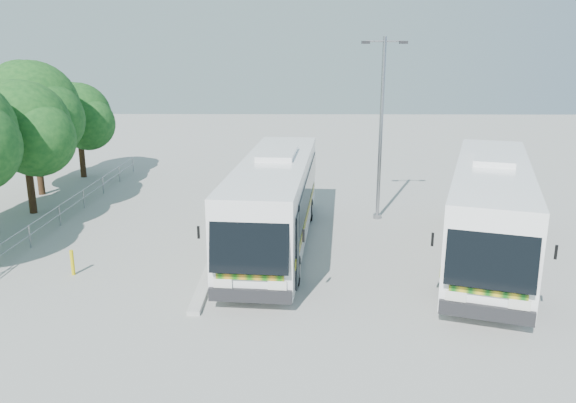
{
  "coord_description": "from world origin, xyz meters",
  "views": [
    {
      "loc": [
        0.78,
        -21.47,
        7.78
      ],
      "look_at": [
        0.47,
        2.11,
        1.43
      ],
      "focal_mm": 35.0,
      "sensor_mm": 36.0,
      "label": 1
    }
  ],
  "objects_px": {
    "tree_far_c": "(25,127)",
    "lamppost": "(381,122)",
    "bollard": "(72,263)",
    "tree_far_e": "(79,116)",
    "coach_adjacent": "(490,208)",
    "coach_main": "(275,199)",
    "tree_far_d": "(34,108)"
  },
  "relations": [
    {
      "from": "tree_far_d",
      "to": "coach_adjacent",
      "type": "xyz_separation_m",
      "value": [
        21.54,
        -9.54,
        -2.83
      ]
    },
    {
      "from": "bollard",
      "to": "lamppost",
      "type": "bearing_deg",
      "value": 31.06
    },
    {
      "from": "lamppost",
      "to": "tree_far_e",
      "type": "bearing_deg",
      "value": 150.89
    },
    {
      "from": "tree_far_d",
      "to": "bollard",
      "type": "height_order",
      "value": "tree_far_d"
    },
    {
      "from": "coach_adjacent",
      "to": "bollard",
      "type": "distance_m",
      "value": 15.62
    },
    {
      "from": "tree_far_e",
      "to": "lamppost",
      "type": "height_order",
      "value": "lamppost"
    },
    {
      "from": "tree_far_c",
      "to": "coach_adjacent",
      "type": "distance_m",
      "value": 21.3
    },
    {
      "from": "tree_far_d",
      "to": "tree_far_c",
      "type": "bearing_deg",
      "value": -72.17
    },
    {
      "from": "tree_far_e",
      "to": "bollard",
      "type": "height_order",
      "value": "tree_far_e"
    },
    {
      "from": "coach_adjacent",
      "to": "tree_far_d",
      "type": "bearing_deg",
      "value": 174.41
    },
    {
      "from": "coach_main",
      "to": "lamppost",
      "type": "relative_size",
      "value": 1.54
    },
    {
      "from": "coach_main",
      "to": "tree_far_c",
      "type": "bearing_deg",
      "value": 164.15
    },
    {
      "from": "tree_far_e",
      "to": "coach_adjacent",
      "type": "relative_size",
      "value": 0.45
    },
    {
      "from": "coach_main",
      "to": "lamppost",
      "type": "bearing_deg",
      "value": 43.89
    },
    {
      "from": "coach_adjacent",
      "to": "lamppost",
      "type": "height_order",
      "value": "lamppost"
    },
    {
      "from": "tree_far_c",
      "to": "lamppost",
      "type": "xyz_separation_m",
      "value": [
        16.85,
        -0.73,
        0.38
      ]
    },
    {
      "from": "tree_far_c",
      "to": "lamppost",
      "type": "bearing_deg",
      "value": -2.5
    },
    {
      "from": "tree_far_c",
      "to": "coach_adjacent",
      "type": "xyz_separation_m",
      "value": [
        20.35,
        -5.84,
        -2.27
      ]
    },
    {
      "from": "coach_main",
      "to": "lamppost",
      "type": "xyz_separation_m",
      "value": [
        4.77,
        3.85,
        2.69
      ]
    },
    {
      "from": "tree_far_d",
      "to": "lamppost",
      "type": "bearing_deg",
      "value": -13.81
    },
    {
      "from": "tree_far_e",
      "to": "coach_main",
      "type": "height_order",
      "value": "tree_far_e"
    },
    {
      "from": "tree_far_d",
      "to": "coach_adjacent",
      "type": "relative_size",
      "value": 0.56
    },
    {
      "from": "coach_main",
      "to": "coach_adjacent",
      "type": "height_order",
      "value": "coach_adjacent"
    },
    {
      "from": "tree_far_e",
      "to": "coach_adjacent",
      "type": "xyz_separation_m",
      "value": [
        20.86,
        -14.04,
        -1.9
      ]
    },
    {
      "from": "tree_far_d",
      "to": "bollard",
      "type": "relative_size",
      "value": 7.91
    },
    {
      "from": "coach_main",
      "to": "coach_adjacent",
      "type": "xyz_separation_m",
      "value": [
        8.27,
        -1.26,
        0.04
      ]
    },
    {
      "from": "tree_far_c",
      "to": "tree_far_e",
      "type": "xyz_separation_m",
      "value": [
        -0.51,
        8.2,
        -0.37
      ]
    },
    {
      "from": "tree_far_c",
      "to": "lamppost",
      "type": "height_order",
      "value": "lamppost"
    },
    {
      "from": "tree_far_d",
      "to": "coach_adjacent",
      "type": "height_order",
      "value": "tree_far_d"
    },
    {
      "from": "bollard",
      "to": "tree_far_c",
      "type": "bearing_deg",
      "value": 122.07
    },
    {
      "from": "tree_far_d",
      "to": "tree_far_e",
      "type": "height_order",
      "value": "tree_far_d"
    },
    {
      "from": "coach_main",
      "to": "bollard",
      "type": "xyz_separation_m",
      "value": [
        -7.13,
        -3.31,
        -1.48
      ]
    }
  ]
}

